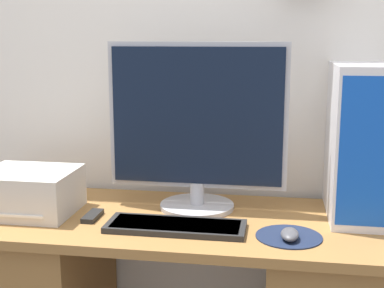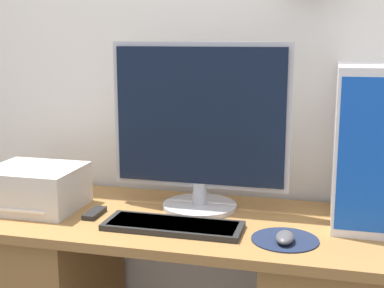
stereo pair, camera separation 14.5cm
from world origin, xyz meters
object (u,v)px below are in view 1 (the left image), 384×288
(keyboard, at_px, (176,226))
(remote_control, at_px, (93,216))
(printer, at_px, (29,192))
(computer_tower, at_px, (359,141))
(mouse, at_px, (290,234))
(monitor, at_px, (197,124))

(keyboard, bearing_deg, remote_control, 169.45)
(printer, bearing_deg, computer_tower, 8.53)
(mouse, distance_m, computer_tower, 0.42)
(monitor, distance_m, remote_control, 0.46)
(monitor, relative_size, computer_tower, 1.21)
(keyboard, bearing_deg, mouse, -6.15)
(computer_tower, bearing_deg, printer, -171.47)
(computer_tower, height_order, remote_control, computer_tower)
(keyboard, distance_m, remote_control, 0.29)
(mouse, bearing_deg, computer_tower, 51.88)
(printer, bearing_deg, monitor, 14.11)
(keyboard, bearing_deg, printer, 171.36)
(computer_tower, distance_m, remote_control, 0.90)
(computer_tower, bearing_deg, keyboard, -156.89)
(monitor, height_order, printer, monitor)
(monitor, height_order, remote_control, monitor)
(computer_tower, xyz_separation_m, printer, (-1.07, -0.16, -0.18))
(mouse, bearing_deg, monitor, 140.90)
(monitor, distance_m, computer_tower, 0.53)
(monitor, relative_size, printer, 1.99)
(keyboard, bearing_deg, computer_tower, 23.11)
(mouse, bearing_deg, remote_control, 171.84)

